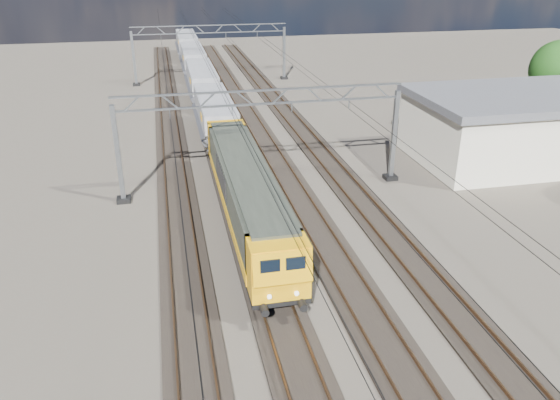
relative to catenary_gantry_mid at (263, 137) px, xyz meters
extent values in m
plane|color=black|center=(0.00, -4.00, -3.91)|extent=(160.00, 160.00, 0.00)
cube|color=black|center=(-6.00, -4.00, -3.85)|extent=(2.60, 140.00, 0.12)
cube|color=brown|center=(-6.72, -4.00, -3.69)|extent=(0.08, 140.00, 0.16)
cube|color=brown|center=(-5.28, -4.00, -3.69)|extent=(0.08, 140.00, 0.16)
cube|color=black|center=(-2.00, -4.00, -3.85)|extent=(2.60, 140.00, 0.12)
cube|color=brown|center=(-2.72, -4.00, -3.69)|extent=(0.08, 140.00, 0.16)
cube|color=brown|center=(-1.28, -4.00, -3.69)|extent=(0.08, 140.00, 0.16)
cube|color=black|center=(2.00, -4.00, -3.85)|extent=(2.60, 140.00, 0.12)
cube|color=brown|center=(1.28, -4.00, -3.69)|extent=(0.08, 140.00, 0.16)
cube|color=brown|center=(2.72, -4.00, -3.69)|extent=(0.08, 140.00, 0.16)
cube|color=black|center=(6.00, -4.00, -3.85)|extent=(2.60, 140.00, 0.12)
cube|color=brown|center=(5.28, -4.00, -3.69)|extent=(0.08, 140.00, 0.16)
cube|color=brown|center=(6.72, -4.00, -3.69)|extent=(0.08, 140.00, 0.16)
cube|color=gray|center=(-9.50, 0.00, -0.61)|extent=(0.30, 0.30, 6.60)
cube|color=gray|center=(9.50, 0.00, -0.61)|extent=(0.30, 0.30, 6.60)
cube|color=black|center=(-9.50, 0.00, -3.76)|extent=(0.90, 0.90, 0.30)
cube|color=black|center=(9.50, 0.00, -3.76)|extent=(0.90, 0.90, 0.30)
cube|color=gray|center=(0.00, 0.00, 3.14)|extent=(19.30, 0.18, 0.12)
cube|color=gray|center=(0.00, 0.00, 2.24)|extent=(19.30, 0.18, 0.12)
cube|color=gray|center=(-8.31, 0.00, 2.69)|extent=(1.03, 0.10, 0.94)
cube|color=gray|center=(-5.94, 0.00, 2.69)|extent=(1.03, 0.10, 0.94)
cube|color=gray|center=(-3.56, 0.00, 2.69)|extent=(1.03, 0.10, 0.94)
cube|color=gray|center=(-1.19, 0.00, 2.69)|extent=(1.03, 0.10, 0.94)
cube|color=gray|center=(1.19, 0.00, 2.69)|extent=(1.03, 0.10, 0.94)
cube|color=gray|center=(3.56, 0.00, 2.69)|extent=(1.03, 0.10, 0.94)
cube|color=gray|center=(5.94, 0.00, 2.69)|extent=(1.03, 0.10, 0.94)
cube|color=gray|center=(8.31, 0.00, 2.69)|extent=(1.03, 0.10, 0.94)
cube|color=gray|center=(-6.00, 0.00, 1.92)|extent=(0.06, 0.06, 0.65)
cube|color=gray|center=(-2.00, 0.00, 1.92)|extent=(0.06, 0.06, 0.65)
cube|color=gray|center=(2.00, 0.00, 1.92)|extent=(0.06, 0.06, 0.65)
cube|color=gray|center=(6.00, 0.00, 1.92)|extent=(0.06, 0.06, 0.65)
cube|color=gray|center=(-9.50, 36.00, -0.61)|extent=(0.30, 0.30, 6.60)
cube|color=gray|center=(9.50, 36.00, -0.61)|extent=(0.30, 0.30, 6.60)
cube|color=black|center=(-9.50, 36.00, -3.76)|extent=(0.90, 0.90, 0.30)
cube|color=black|center=(9.50, 36.00, -3.76)|extent=(0.90, 0.90, 0.30)
cube|color=gray|center=(0.00, 36.00, 3.14)|extent=(19.30, 0.18, 0.12)
cube|color=gray|center=(0.00, 36.00, 2.24)|extent=(19.30, 0.18, 0.12)
cube|color=gray|center=(-8.31, 36.00, 2.69)|extent=(1.03, 0.10, 0.94)
cube|color=gray|center=(-5.94, 36.00, 2.69)|extent=(1.03, 0.10, 0.94)
cube|color=gray|center=(-3.56, 36.00, 2.69)|extent=(1.03, 0.10, 0.94)
cube|color=gray|center=(-1.19, 36.00, 2.69)|extent=(1.03, 0.10, 0.94)
cube|color=gray|center=(1.19, 36.00, 2.69)|extent=(1.03, 0.10, 0.94)
cube|color=gray|center=(3.56, 36.00, 2.69)|extent=(1.03, 0.10, 0.94)
cube|color=gray|center=(5.94, 36.00, 2.69)|extent=(1.03, 0.10, 0.94)
cube|color=gray|center=(8.31, 36.00, 2.69)|extent=(1.03, 0.10, 0.94)
cube|color=gray|center=(-6.00, 36.00, 1.92)|extent=(0.06, 0.06, 0.65)
cube|color=gray|center=(-2.00, 36.00, 1.92)|extent=(0.06, 0.06, 0.65)
cube|color=gray|center=(2.00, 36.00, 1.92)|extent=(0.06, 0.06, 0.65)
cube|color=gray|center=(6.00, 36.00, 1.92)|extent=(0.06, 0.06, 0.65)
cylinder|color=black|center=(-6.00, 4.00, 1.59)|extent=(0.03, 140.00, 0.03)
cylinder|color=black|center=(-6.00, 4.00, 2.09)|extent=(0.03, 140.00, 0.03)
cylinder|color=black|center=(-2.00, 4.00, 1.59)|extent=(0.03, 140.00, 0.03)
cylinder|color=black|center=(-2.00, 4.00, 2.09)|extent=(0.03, 140.00, 0.03)
cylinder|color=black|center=(2.00, 4.00, 1.59)|extent=(0.03, 140.00, 0.03)
cylinder|color=black|center=(2.00, 4.00, 2.09)|extent=(0.03, 140.00, 0.03)
cylinder|color=black|center=(6.00, 4.00, 1.59)|extent=(0.03, 140.00, 0.03)
cylinder|color=black|center=(6.00, 4.00, 2.09)|extent=(0.03, 140.00, 0.03)
cube|color=black|center=(-2.00, -11.75, -3.16)|extent=(2.20, 3.60, 0.60)
cube|color=black|center=(-2.00, 1.25, -3.16)|extent=(2.20, 3.60, 0.60)
cube|color=black|center=(-2.00, -5.25, -2.78)|extent=(2.65, 20.00, 0.25)
cube|color=black|center=(-2.00, -5.25, -3.16)|extent=(2.20, 4.50, 0.75)
cube|color=#292F27|center=(-2.00, -5.25, -1.36)|extent=(2.65, 17.00, 2.60)
cube|color=#EAA10C|center=(-3.34, -5.25, -2.36)|extent=(0.04, 17.00, 0.60)
cube|color=#EAA10C|center=(-0.66, -5.25, -2.36)|extent=(0.04, 17.00, 0.60)
cube|color=black|center=(-3.35, -4.25, -1.01)|extent=(0.05, 5.00, 1.40)
cube|color=black|center=(-0.65, -4.25, -1.01)|extent=(0.05, 5.00, 1.40)
cube|color=#292F27|center=(-2.00, -5.25, 0.01)|extent=(2.25, 18.00, 0.15)
cube|color=#EAA10C|center=(-2.00, -14.35, -1.36)|extent=(2.65, 1.80, 2.60)
cube|color=#EAA10C|center=(-2.00, -15.30, -0.86)|extent=(2.60, 0.46, 1.52)
cube|color=black|center=(-2.55, -15.40, -0.76)|extent=(0.85, 0.08, 0.75)
cube|color=black|center=(-1.45, -15.40, -0.76)|extent=(0.85, 0.08, 0.75)
cylinder|color=black|center=(-2.85, -15.55, -2.76)|extent=(0.36, 0.50, 0.36)
cylinder|color=black|center=(-1.15, -15.55, -2.76)|extent=(0.36, 0.50, 0.36)
cylinder|color=white|center=(-2.60, -15.45, -2.16)|extent=(0.20, 0.08, 0.20)
cylinder|color=white|center=(-1.40, -15.45, -2.16)|extent=(0.20, 0.08, 0.20)
cube|color=#EAA10C|center=(-2.00, 3.85, -1.36)|extent=(2.65, 1.80, 2.60)
cube|color=#EAA10C|center=(-2.00, 4.80, -0.86)|extent=(2.60, 0.46, 1.52)
cube|color=black|center=(-2.55, 4.90, -0.76)|extent=(0.85, 0.08, 0.75)
cube|color=black|center=(-1.45, 4.90, -0.76)|extent=(0.85, 0.08, 0.75)
cylinder|color=black|center=(-2.85, 5.05, -2.76)|extent=(0.36, 0.50, 0.36)
cylinder|color=black|center=(-1.15, 5.05, -2.76)|extent=(0.36, 0.50, 0.36)
cylinder|color=white|center=(-2.60, 4.95, -2.16)|extent=(0.20, 0.08, 0.20)
cylinder|color=white|center=(-1.40, 4.95, -2.16)|extent=(0.20, 0.08, 0.20)
cube|color=black|center=(-2.00, 7.95, -3.19)|extent=(2.20, 2.60, 0.55)
cube|color=black|center=(-2.00, 16.95, -3.19)|extent=(2.20, 2.60, 0.55)
cube|color=black|center=(-2.00, 12.45, -2.83)|extent=(2.40, 13.00, 0.20)
cube|color=gray|center=(-2.00, 12.45, -1.11)|extent=(2.80, 12.00, 1.80)
cube|color=#44464B|center=(-2.95, 12.45, -2.36)|extent=(1.48, 12.00, 1.36)
cube|color=#44464B|center=(-1.05, 12.45, -2.36)|extent=(1.48, 12.00, 1.36)
cube|color=#EAA10C|center=(-3.42, 9.45, -1.01)|extent=(0.04, 1.20, 0.50)
cube|color=black|center=(-2.00, 22.15, -3.19)|extent=(2.20, 2.60, 0.55)
cube|color=black|center=(-2.00, 31.15, -3.19)|extent=(2.20, 2.60, 0.55)
cube|color=black|center=(-2.00, 26.65, -2.83)|extent=(2.40, 13.00, 0.20)
cube|color=gray|center=(-2.00, 26.65, -1.11)|extent=(2.80, 12.00, 1.80)
cube|color=#44464B|center=(-2.95, 26.65, -2.36)|extent=(1.48, 12.00, 1.36)
cube|color=#44464B|center=(-1.05, 26.65, -2.36)|extent=(1.48, 12.00, 1.36)
cube|color=#EAA10C|center=(-3.42, 23.65, -1.01)|extent=(0.04, 1.20, 0.50)
cube|color=black|center=(-2.00, 36.35, -3.19)|extent=(2.20, 2.60, 0.55)
cube|color=black|center=(-2.00, 45.35, -3.19)|extent=(2.20, 2.60, 0.55)
cube|color=black|center=(-2.00, 40.85, -2.83)|extent=(2.40, 13.00, 0.20)
cube|color=gray|center=(-2.00, 40.85, -1.11)|extent=(2.80, 12.00, 1.80)
cube|color=#44464B|center=(-2.95, 40.85, -2.36)|extent=(1.48, 12.00, 1.36)
cube|color=#44464B|center=(-1.05, 40.85, -2.36)|extent=(1.48, 12.00, 1.36)
cube|color=#EAA10C|center=(-3.42, 37.85, -1.01)|extent=(0.04, 1.20, 0.50)
cube|color=black|center=(-2.00, 50.55, -3.19)|extent=(2.20, 2.60, 0.55)
cube|color=black|center=(-2.00, 59.55, -3.19)|extent=(2.20, 2.60, 0.55)
cube|color=black|center=(-2.00, 55.05, -2.83)|extent=(2.40, 13.00, 0.20)
cube|color=gray|center=(-2.00, 55.05, -1.11)|extent=(2.80, 12.00, 1.80)
cube|color=#44464B|center=(-2.95, 55.05, -2.36)|extent=(1.48, 12.00, 1.36)
cube|color=#44464B|center=(-1.05, 55.05, -2.36)|extent=(1.48, 12.00, 1.36)
cube|color=#EAA10C|center=(-3.42, 52.05, -1.01)|extent=(0.04, 1.20, 0.50)
cube|color=silver|center=(22.00, 2.00, -1.51)|extent=(18.00, 10.00, 4.80)
cube|color=slate|center=(22.00, 2.00, 1.19)|extent=(18.60, 10.60, 0.60)
cylinder|color=#372619|center=(30.00, 10.00, -2.00)|extent=(0.70, 0.70, 3.81)
sphere|color=#123C10|center=(30.00, 10.00, 1.43)|extent=(5.34, 5.34, 5.34)
camera|label=1|loc=(-6.28, -34.67, 11.27)|focal=35.00mm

